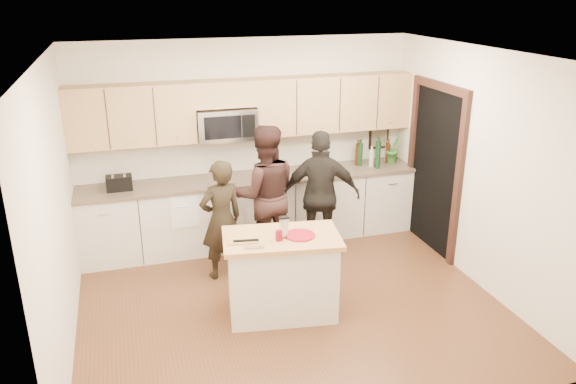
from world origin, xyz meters
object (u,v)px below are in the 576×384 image
object	(u,v)px
toaster	(119,183)
woman_center	(265,195)
woman_left	(221,220)
island	(282,275)
woman_right	(321,196)

from	to	relation	value
toaster	woman_center	bearing A→B (deg)	-17.51
toaster	woman_left	world-z (taller)	woman_left
toaster	island	bearing A→B (deg)	-49.36
island	woman_left	world-z (taller)	woman_left
woman_center	toaster	bearing A→B (deg)	-11.84
woman_left	toaster	bearing A→B (deg)	-50.99
woman_left	woman_right	size ratio (longest dim) A/B	0.87
island	woman_right	size ratio (longest dim) A/B	0.77
toaster	woman_left	size ratio (longest dim) A/B	0.21
toaster	woman_center	world-z (taller)	woman_center
woman_center	woman_right	distance (m)	0.71
woman_right	toaster	bearing A→B (deg)	1.72
island	woman_center	size ratio (longest dim) A/B	0.73
woman_center	woman_right	world-z (taller)	woman_center
toaster	woman_right	distance (m)	2.51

